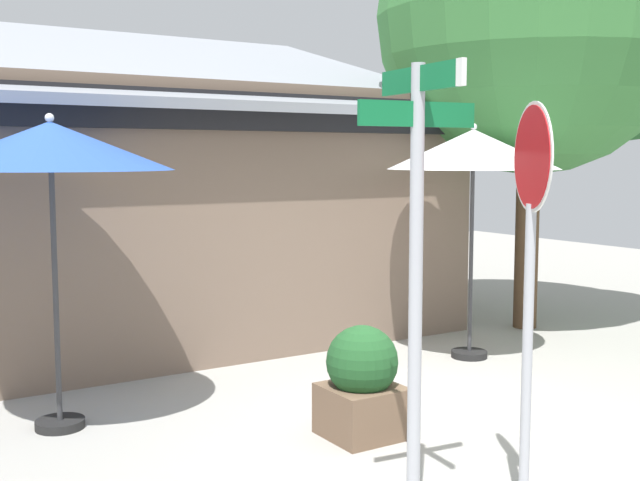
{
  "coord_description": "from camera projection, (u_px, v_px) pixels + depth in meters",
  "views": [
    {
      "loc": [
        -4.48,
        -5.66,
        2.45
      ],
      "look_at": [
        -0.17,
        1.2,
        1.6
      ],
      "focal_mm": 44.84,
      "sensor_mm": 36.0,
      "label": 1
    }
  ],
  "objects": [
    {
      "name": "sidewalk_planter",
      "position": [
        362.0,
        382.0,
        6.99
      ],
      "size": [
        0.64,
        0.64,
        0.99
      ],
      "color": "brown",
      "rests_on": "ground"
    },
    {
      "name": "cafe_building",
      "position": [
        141.0,
        206.0,
        11.45
      ],
      "size": [
        8.11,
        6.0,
        4.62
      ],
      "color": "#705B4C",
      "rests_on": "ground"
    },
    {
      "name": "street_sign_post",
      "position": [
        416.0,
        249.0,
        5.14
      ],
      "size": [
        0.85,
        0.91,
        3.04
      ],
      "color": "#A8AAB2",
      "rests_on": "ground"
    },
    {
      "name": "patio_umbrella_ivory_center",
      "position": [
        473.0,
        151.0,
        9.54
      ],
      "size": [
        2.07,
        2.07,
        2.85
      ],
      "color": "black",
      "rests_on": "ground"
    },
    {
      "name": "stop_sign",
      "position": [
        531.0,
        233.0,
        5.31
      ],
      "size": [
        0.35,
        0.65,
        2.81
      ],
      "color": "#A8AAB2",
      "rests_on": "ground"
    },
    {
      "name": "shade_tree",
      "position": [
        548.0,
        24.0,
        11.12
      ],
      "size": [
        4.66,
        4.36,
        6.56
      ],
      "color": "brown",
      "rests_on": "ground"
    },
    {
      "name": "ground_plane",
      "position": [
        405.0,
        428.0,
        7.4
      ],
      "size": [
        28.0,
        28.0,
        0.1
      ],
      "primitive_type": "cube",
      "color": "#9E9B93"
    },
    {
      "name": "patio_umbrella_royal_blue_left",
      "position": [
        51.0,
        149.0,
        6.98
      ],
      "size": [
        2.15,
        2.15,
        2.83
      ],
      "color": "black",
      "rests_on": "ground"
    }
  ]
}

